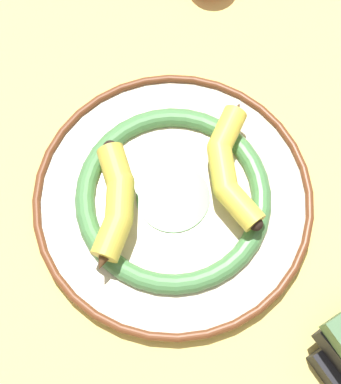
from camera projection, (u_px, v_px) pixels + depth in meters
name	position (u px, v px, depth m)	size (l,w,h in m)	color
ground_plane	(198.00, 192.00, 0.73)	(2.80, 2.80, 0.00)	#E5CC6B
decorative_bowl	(170.00, 197.00, 0.71)	(0.37, 0.37, 0.03)	beige
banana_a	(226.00, 165.00, 0.69)	(0.18, 0.09, 0.03)	yellow
banana_b	(113.00, 203.00, 0.67)	(0.17, 0.06, 0.04)	gold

